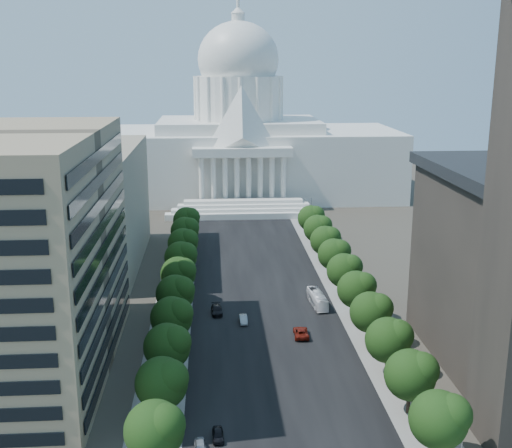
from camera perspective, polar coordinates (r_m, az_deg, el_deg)
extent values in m
cube|color=black|center=(157.96, 0.00, -4.35)|extent=(30.00, 260.00, 0.01)
cube|color=gray|center=(157.87, -6.92, -4.47)|extent=(8.00, 260.00, 0.02)
cube|color=gray|center=(160.31, 6.81, -4.17)|extent=(8.00, 260.00, 0.02)
cube|color=white|center=(247.45, -1.52, 5.47)|extent=(120.00, 50.00, 25.00)
cube|color=white|center=(245.63, -1.54, 8.81)|extent=(60.00, 40.00, 4.00)
cube|color=white|center=(219.59, -1.23, 6.45)|extent=(34.00, 8.00, 3.00)
cylinder|color=white|center=(244.87, -1.56, 11.14)|extent=(32.00, 32.00, 16.00)
ellipsoid|color=white|center=(244.49, -1.58, 14.42)|extent=(30.00, 30.00, 27.60)
cylinder|color=white|center=(244.86, -1.60, 17.46)|extent=(4.80, 4.80, 7.00)
cone|color=white|center=(245.15, -1.61, 18.51)|extent=(5.20, 5.20, 2.50)
cylinder|color=white|center=(245.34, -1.61, 19.10)|extent=(1.20, 1.20, 4.00)
cube|color=gray|center=(167.52, -16.86, 1.44)|extent=(38.00, 52.00, 30.00)
sphere|color=black|center=(84.35, -9.03, -17.65)|extent=(7.60, 7.60, 7.60)
sphere|color=black|center=(83.00, -8.15, -17.27)|extent=(5.32, 5.32, 5.32)
cylinder|color=#33261C|center=(97.00, -8.30, -16.27)|extent=(0.56, 0.56, 2.94)
sphere|color=black|center=(94.71, -8.40, -13.82)|extent=(7.60, 7.60, 7.60)
sphere|color=black|center=(93.41, -7.63, -13.42)|extent=(5.32, 5.32, 5.32)
cylinder|color=#33261C|center=(107.48, -7.83, -13.02)|extent=(0.56, 0.56, 2.94)
sphere|color=black|center=(105.42, -7.92, -10.74)|extent=(7.60, 7.60, 7.60)
sphere|color=black|center=(104.16, -7.22, -10.35)|extent=(5.32, 5.32, 5.32)
cylinder|color=#33261C|center=(118.25, -7.45, -10.35)|extent=(0.56, 0.56, 2.94)
sphere|color=black|center=(116.38, -7.53, -8.25)|extent=(7.60, 7.60, 7.60)
sphere|color=black|center=(115.16, -6.90, -7.86)|extent=(5.32, 5.32, 5.32)
cylinder|color=#33261C|center=(129.24, -7.14, -8.13)|extent=(0.56, 0.56, 2.94)
sphere|color=black|center=(127.52, -7.21, -6.18)|extent=(7.60, 7.60, 7.60)
sphere|color=black|center=(126.34, -6.64, -5.81)|extent=(5.32, 5.32, 5.32)
cylinder|color=#33261C|center=(140.39, -6.89, -6.26)|extent=(0.56, 0.56, 2.94)
sphere|color=black|center=(138.81, -6.94, -4.45)|extent=(7.60, 7.60, 7.60)
sphere|color=black|center=(137.66, -6.42, -4.09)|extent=(5.32, 5.32, 5.32)
cylinder|color=#33261C|center=(151.67, -6.67, -4.67)|extent=(0.56, 0.56, 2.94)
sphere|color=black|center=(150.21, -6.72, -2.98)|extent=(7.60, 7.60, 7.60)
sphere|color=black|center=(149.09, -6.24, -2.64)|extent=(5.32, 5.32, 5.32)
cylinder|color=#33261C|center=(163.05, -6.48, -3.30)|extent=(0.56, 0.56, 2.94)
sphere|color=black|center=(161.70, -6.53, -1.71)|extent=(7.60, 7.60, 7.60)
sphere|color=black|center=(160.60, -6.08, -1.39)|extent=(5.32, 5.32, 5.32)
cylinder|color=#33261C|center=(174.52, -6.32, -2.11)|extent=(0.56, 0.56, 2.94)
sphere|color=black|center=(173.25, -6.36, -0.62)|extent=(7.60, 7.60, 7.60)
sphere|color=black|center=(172.18, -5.94, -0.31)|extent=(5.32, 5.32, 5.32)
cylinder|color=#33261C|center=(186.05, -6.18, -1.07)|extent=(0.56, 0.56, 2.94)
sphere|color=black|center=(184.87, -6.22, 0.34)|extent=(7.60, 7.60, 7.60)
sphere|color=black|center=(183.81, -5.82, 0.63)|extent=(5.32, 5.32, 5.32)
sphere|color=black|center=(88.62, 15.90, -16.37)|extent=(7.60, 7.60, 7.60)
sphere|color=black|center=(87.88, 16.97, -15.87)|extent=(5.32, 5.32, 5.32)
cylinder|color=#33261C|center=(100.74, 13.37, -15.29)|extent=(0.56, 0.56, 2.94)
sphere|color=black|center=(98.53, 13.53, -12.91)|extent=(7.60, 7.60, 7.60)
sphere|color=black|center=(97.77, 14.47, -12.44)|extent=(5.32, 5.32, 5.32)
cylinder|color=#33261C|center=(110.86, 11.53, -12.29)|extent=(0.56, 0.56, 2.94)
sphere|color=black|center=(108.86, 11.65, -10.07)|extent=(7.60, 7.60, 7.60)
sphere|color=black|center=(108.09, 12.48, -9.64)|extent=(5.32, 5.32, 5.32)
cylinder|color=#33261C|center=(121.33, 10.03, -9.79)|extent=(0.56, 0.56, 2.94)
sphere|color=black|center=(119.50, 10.13, -7.73)|extent=(7.60, 7.60, 7.60)
sphere|color=black|center=(118.73, 10.87, -7.33)|extent=(5.32, 5.32, 5.32)
cylinder|color=#33261C|center=(132.06, 8.79, -7.69)|extent=(0.56, 0.56, 2.94)
sphere|color=black|center=(130.38, 8.87, -5.77)|extent=(7.60, 7.60, 7.60)
sphere|color=black|center=(129.60, 9.54, -5.39)|extent=(5.32, 5.32, 5.32)
cylinder|color=#33261C|center=(142.99, 7.75, -5.90)|extent=(0.56, 0.56, 2.94)
sphere|color=black|center=(141.45, 7.81, -4.12)|extent=(7.60, 7.60, 7.60)
sphere|color=black|center=(140.66, 8.42, -3.75)|extent=(5.32, 5.32, 5.32)
cylinder|color=#33261C|center=(154.08, 6.86, -4.37)|extent=(0.56, 0.56, 2.94)
sphere|color=black|center=(152.65, 6.92, -2.70)|extent=(7.60, 7.60, 7.60)
sphere|color=black|center=(151.86, 7.47, -2.36)|extent=(5.32, 5.32, 5.32)
cylinder|color=#33261C|center=(165.30, 6.10, -3.04)|extent=(0.56, 0.56, 2.94)
sphere|color=black|center=(163.96, 6.14, -1.48)|extent=(7.60, 7.60, 7.60)
sphere|color=black|center=(163.17, 6.66, -1.15)|extent=(5.32, 5.32, 5.32)
cylinder|color=#33261C|center=(176.62, 5.43, -1.89)|extent=(0.56, 0.56, 2.94)
sphere|color=black|center=(175.37, 5.47, -0.41)|extent=(7.60, 7.60, 7.60)
sphere|color=black|center=(174.58, 5.95, -0.11)|extent=(5.32, 5.32, 5.32)
cylinder|color=#33261C|center=(188.02, 4.85, -0.87)|extent=(0.56, 0.56, 2.94)
sphere|color=black|center=(186.85, 4.88, 0.52)|extent=(7.60, 7.60, 7.60)
sphere|color=black|center=(186.06, 5.33, 0.81)|extent=(5.32, 5.32, 5.32)
cylinder|color=gray|center=(88.72, 17.87, -17.74)|extent=(0.18, 0.18, 9.00)
cylinder|color=gray|center=(86.14, 17.32, -15.41)|extent=(2.40, 0.14, 0.14)
sphere|color=gray|center=(85.82, 16.61, -15.55)|extent=(0.44, 0.44, 0.44)
cylinder|color=gray|center=(109.36, 13.03, -11.00)|extent=(0.18, 0.18, 9.00)
cylinder|color=gray|center=(107.28, 12.54, -8.97)|extent=(2.40, 0.14, 0.14)
sphere|color=gray|center=(107.02, 11.97, -9.05)|extent=(0.44, 0.44, 0.44)
cylinder|color=gray|center=(131.52, 9.91, -6.41)|extent=(0.18, 0.18, 9.00)
cylinder|color=gray|center=(129.80, 9.48, -4.66)|extent=(2.40, 0.14, 0.14)
sphere|color=gray|center=(129.59, 9.00, -4.72)|extent=(0.44, 0.44, 0.44)
cylinder|color=gray|center=(154.56, 7.74, -3.16)|extent=(0.18, 0.18, 9.00)
cylinder|color=gray|center=(153.09, 7.35, -1.64)|extent=(2.40, 0.14, 0.14)
sphere|color=gray|center=(152.91, 6.95, -1.68)|extent=(0.44, 0.44, 0.44)
cylinder|color=gray|center=(178.12, 6.15, -0.75)|extent=(0.18, 0.18, 9.00)
cylinder|color=gray|center=(176.85, 5.80, 0.58)|extent=(2.40, 0.14, 0.14)
sphere|color=gray|center=(176.69, 5.45, 0.55)|extent=(0.44, 0.44, 0.44)
cylinder|color=gray|center=(202.03, 4.93, 1.09)|extent=(0.18, 0.18, 9.00)
cylinder|color=gray|center=(200.91, 4.62, 2.28)|extent=(2.40, 0.14, 0.14)
sphere|color=gray|center=(200.77, 4.31, 2.24)|extent=(0.44, 0.44, 0.44)
imported|color=black|center=(92.91, -3.40, -18.22)|extent=(1.74, 3.93, 1.32)
imported|color=#929499|center=(128.74, -1.13, -8.47)|extent=(1.65, 4.36, 1.42)
imported|color=maroon|center=(122.95, 4.02, -9.60)|extent=(2.88, 5.87, 1.61)
imported|color=black|center=(133.22, -3.51, -7.66)|extent=(2.52, 5.52, 1.56)
imported|color=#A4A6AC|center=(90.66, -4.98, -19.15)|extent=(1.89, 4.02, 1.33)
imported|color=white|center=(137.71, 5.47, -6.65)|extent=(3.22, 10.54, 2.89)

